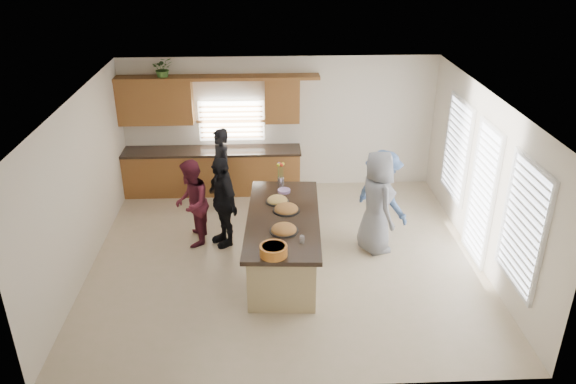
{
  "coord_description": "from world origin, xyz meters",
  "views": [
    {
      "loc": [
        -0.32,
        -8.21,
        5.18
      ],
      "look_at": [
        0.05,
        0.19,
        1.15
      ],
      "focal_mm": 35.0,
      "sensor_mm": 36.0,
      "label": 1
    }
  ],
  "objects_px": {
    "island": "(283,243)",
    "woman_left_mid": "(192,203)",
    "woman_left_front": "(222,202)",
    "woman_left_back": "(221,170)",
    "woman_right_back": "(382,198)",
    "salad_bowl": "(274,250)",
    "woman_right_front": "(377,202)"
  },
  "relations": [
    {
      "from": "salad_bowl",
      "to": "woman_left_back",
      "type": "relative_size",
      "value": 0.24
    },
    {
      "from": "woman_left_back",
      "to": "island",
      "type": "bearing_deg",
      "value": 1.71
    },
    {
      "from": "woman_left_back",
      "to": "woman_right_back",
      "type": "height_order",
      "value": "woman_right_back"
    },
    {
      "from": "woman_right_back",
      "to": "salad_bowl",
      "type": "bearing_deg",
      "value": 100.9
    },
    {
      "from": "woman_right_back",
      "to": "woman_left_front",
      "type": "bearing_deg",
      "value": 54.86
    },
    {
      "from": "woman_right_back",
      "to": "woman_right_front",
      "type": "relative_size",
      "value": 0.94
    },
    {
      "from": "woman_left_mid",
      "to": "woman_right_front",
      "type": "xyz_separation_m",
      "value": [
        3.17,
        -0.35,
        0.13
      ]
    },
    {
      "from": "island",
      "to": "woman_right_back",
      "type": "relative_size",
      "value": 1.6
    },
    {
      "from": "salad_bowl",
      "to": "woman_right_back",
      "type": "height_order",
      "value": "woman_right_back"
    },
    {
      "from": "woman_left_mid",
      "to": "island",
      "type": "bearing_deg",
      "value": 61.45
    },
    {
      "from": "woman_left_back",
      "to": "woman_right_back",
      "type": "xyz_separation_m",
      "value": [
        2.89,
        -1.43,
        0.03
      ]
    },
    {
      "from": "woman_left_mid",
      "to": "woman_right_front",
      "type": "bearing_deg",
      "value": 84.0
    },
    {
      "from": "salad_bowl",
      "to": "woman_left_back",
      "type": "xyz_separation_m",
      "value": [
        -0.96,
        3.37,
        -0.2
      ]
    },
    {
      "from": "woman_left_back",
      "to": "woman_right_back",
      "type": "relative_size",
      "value": 0.96
    },
    {
      "from": "salad_bowl",
      "to": "woman_right_back",
      "type": "bearing_deg",
      "value": 45.12
    },
    {
      "from": "salad_bowl",
      "to": "woman_left_back",
      "type": "height_order",
      "value": "woman_left_back"
    },
    {
      "from": "woman_left_back",
      "to": "woman_right_front",
      "type": "bearing_deg",
      "value": 32.68
    },
    {
      "from": "island",
      "to": "woman_left_front",
      "type": "distance_m",
      "value": 1.37
    },
    {
      "from": "salad_bowl",
      "to": "woman_left_front",
      "type": "height_order",
      "value": "woman_left_front"
    },
    {
      "from": "woman_left_back",
      "to": "woman_left_mid",
      "type": "xyz_separation_m",
      "value": [
        -0.43,
        -1.36,
        -0.04
      ]
    },
    {
      "from": "woman_left_back",
      "to": "woman_left_mid",
      "type": "distance_m",
      "value": 1.42
    },
    {
      "from": "salad_bowl",
      "to": "woman_left_front",
      "type": "distance_m",
      "value": 2.17
    },
    {
      "from": "salad_bowl",
      "to": "woman_right_back",
      "type": "xyz_separation_m",
      "value": [
        1.93,
        1.94,
        -0.17
      ]
    },
    {
      "from": "island",
      "to": "woman_left_mid",
      "type": "distance_m",
      "value": 1.82
    },
    {
      "from": "woman_right_back",
      "to": "woman_right_front",
      "type": "xyz_separation_m",
      "value": [
        -0.15,
        -0.28,
        0.05
      ]
    },
    {
      "from": "woman_left_mid",
      "to": "woman_left_front",
      "type": "xyz_separation_m",
      "value": [
        0.54,
        -0.03,
        0.04
      ]
    },
    {
      "from": "woman_left_mid",
      "to": "salad_bowl",
      "type": "bearing_deg",
      "value": 34.9
    },
    {
      "from": "woman_right_front",
      "to": "woman_left_mid",
      "type": "bearing_deg",
      "value": 69.47
    },
    {
      "from": "woman_left_front",
      "to": "woman_right_front",
      "type": "relative_size",
      "value": 0.9
    },
    {
      "from": "woman_left_mid",
      "to": "woman_left_front",
      "type": "bearing_deg",
      "value": 87.19
    },
    {
      "from": "salad_bowl",
      "to": "woman_left_front",
      "type": "bearing_deg",
      "value": 113.19
    },
    {
      "from": "salad_bowl",
      "to": "woman_left_back",
      "type": "bearing_deg",
      "value": 105.92
    }
  ]
}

